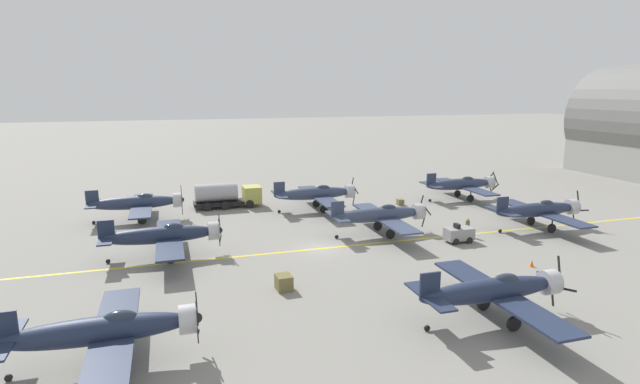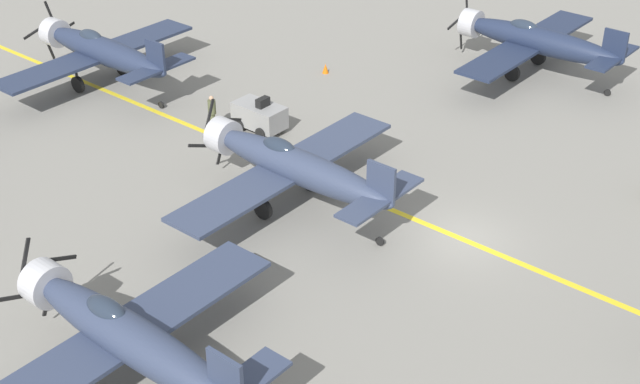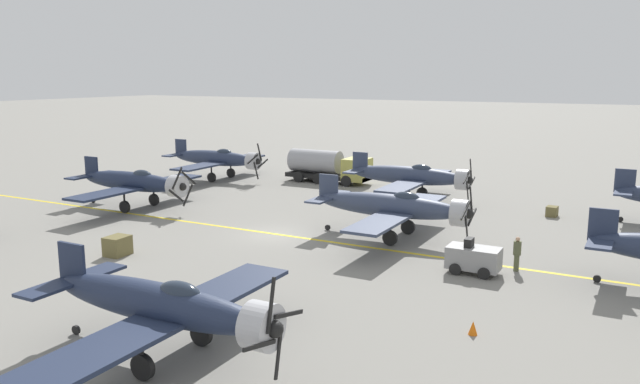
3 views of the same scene
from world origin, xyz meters
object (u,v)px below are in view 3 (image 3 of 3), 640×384
Objects in this scene: airplane_mid_center at (395,207)px; supply_crate_outboard at (117,246)px; ground_crew_walking at (517,252)px; tow_tractor at (473,258)px; airplane_near_center at (135,182)px; supply_crate_by_tanker at (552,211)px; airplane_near_left at (218,159)px; traffic_cone at (473,328)px; airplane_mid_left at (412,176)px; airplane_mid_right at (164,305)px; fuel_tanker at (328,166)px.

supply_crate_outboard is at bearing -53.98° from airplane_mid_center.
supply_crate_outboard is at bearing -69.23° from ground_crew_walking.
tow_tractor is at bearing -52.64° from ground_crew_walking.
airplane_near_center is 30.30m from supply_crate_by_tanker.
traffic_cone is at bearing 36.02° from airplane_near_left.
airplane_mid_left is 30.67m from airplane_mid_right.
ground_crew_walking is (2.95, 7.85, -1.03)m from airplane_mid_center.
airplane_mid_right is 14.22m from supply_crate_outboard.
airplane_mid_right reaches higher than airplane_near_left.
airplane_mid_right reaches higher than traffic_cone.
airplane_near_left is at bearing -128.32° from traffic_cone.
traffic_cone is (7.52, 1.98, -0.52)m from tow_tractor.
traffic_cone is at bearing 29.05° from airplane_mid_center.
fuel_tanker is 9.23× the size of supply_crate_by_tanker.
supply_crate_by_tanker is 29.27m from supply_crate_outboard.
airplane_mid_center is 4.62× the size of tow_tractor.
airplane_near_center is (12.44, -17.14, 0.00)m from airplane_mid_left.
airplane_near_left is 26.10m from airplane_mid_center.
airplane_mid_right is at bearing -15.73° from supply_crate_by_tanker.
supply_crate_outboard is (26.63, 0.72, -0.97)m from fuel_tanker.
airplane_near_center is 18.56m from fuel_tanker.
supply_crate_by_tanker reaches higher than traffic_cone.
supply_crate_by_tanker is 22.94m from traffic_cone.
airplane_mid_center is at bearing 17.62° from airplane_mid_left.
airplane_near_left is 25.47m from supply_crate_outboard.
airplane_near_left is at bearing -172.28° from airplane_near_center.
ground_crew_walking is 2.07× the size of supply_crate_by_tanker.
fuel_tanker is (-4.62, -9.85, -0.50)m from airplane_mid_left.
airplane_mid_center is 8.45m from ground_crew_walking.
traffic_cone is at bearing 1.08° from supply_crate_by_tanker.
fuel_tanker is (-35.21, -11.97, -0.50)m from airplane_mid_right.
airplane_near_center is 30.28m from traffic_cone.
tow_tractor is (4.36, 6.00, -1.22)m from airplane_mid_center.
airplane_mid_right reaches higher than tow_tractor.
airplane_near_left is 6.69× the size of ground_crew_walking.
tow_tractor and ground_crew_walking have the same top height.
airplane_mid_left is at bearing 71.28° from airplane_near_left.
airplane_mid_right is at bearing -7.68° from airplane_mid_center.
traffic_cone is at bearing 139.23° from airplane_mid_right.
supply_crate_by_tanker is (-11.05, 7.55, -1.65)m from airplane_mid_center.
airplane_mid_left is at bearing 122.42° from airplane_near_center.
airplane_mid_right is 4.62× the size of tow_tractor.
airplane_mid_center is at bearing -172.65° from airplane_mid_right.
airplane_near_center is 12.57m from supply_crate_outboard.
airplane_near_left is 1.00× the size of airplane_mid_center.
traffic_cone is (22.94, 0.43, -0.09)m from supply_crate_by_tanker.
airplane_mid_right is at bearing 19.08° from airplane_near_left.
airplane_near_left reaches higher than fuel_tanker.
airplane_mid_left is 25.89m from traffic_cone.
tow_tractor reaches higher than supply_crate_by_tanker.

